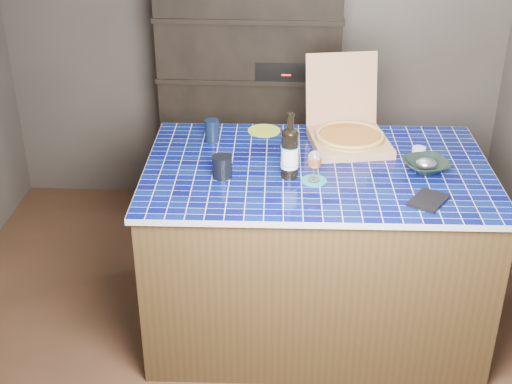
# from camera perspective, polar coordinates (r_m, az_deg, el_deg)

# --- Properties ---
(room) EXTENTS (3.50, 3.50, 3.50)m
(room) POSITION_cam_1_polar(r_m,az_deg,el_deg) (3.40, -2.27, 4.56)
(room) COLOR brown
(room) RESTS_ON ground
(shelving_unit) EXTENTS (1.20, 0.41, 1.80)m
(shelving_unit) POSITION_cam_1_polar(r_m,az_deg,el_deg) (4.95, -0.44, 7.90)
(shelving_unit) COLOR black
(shelving_unit) RESTS_ON floor
(kitchen_island) EXTENTS (1.83, 1.19, 0.98)m
(kitchen_island) POSITION_cam_1_polar(r_m,az_deg,el_deg) (3.95, 4.68, -4.43)
(kitchen_island) COLOR #432F1A
(kitchen_island) RESTS_ON floor
(pizza_box) EXTENTS (0.49, 0.56, 0.45)m
(pizza_box) POSITION_cam_1_polar(r_m,az_deg,el_deg) (3.96, 7.42, 4.65)
(pizza_box) COLOR tan
(pizza_box) RESTS_ON kitchen_island
(mead_bottle) EXTENTS (0.09, 0.09, 0.34)m
(mead_bottle) POSITION_cam_1_polar(r_m,az_deg,el_deg) (3.54, 2.72, 3.18)
(mead_bottle) COLOR black
(mead_bottle) RESTS_ON kitchen_island
(teal_trivet) EXTENTS (0.13, 0.13, 0.01)m
(teal_trivet) POSITION_cam_1_polar(r_m,az_deg,el_deg) (3.56, 4.64, 0.92)
(teal_trivet) COLOR #19837E
(teal_trivet) RESTS_ON kitchen_island
(wine_glass) EXTENTS (0.07, 0.07, 0.16)m
(wine_glass) POSITION_cam_1_polar(r_m,az_deg,el_deg) (3.51, 4.71, 2.54)
(wine_glass) COLOR white
(wine_glass) RESTS_ON teal_trivet
(tumbler) EXTENTS (0.10, 0.10, 0.11)m
(tumbler) POSITION_cam_1_polar(r_m,az_deg,el_deg) (3.57, -2.73, 2.04)
(tumbler) COLOR black
(tumbler) RESTS_ON kitchen_island
(dvd_case) EXTENTS (0.22, 0.24, 0.02)m
(dvd_case) POSITION_cam_1_polar(r_m,az_deg,el_deg) (3.45, 13.62, -0.65)
(dvd_case) COLOR black
(dvd_case) RESTS_ON kitchen_island
(bowl) EXTENTS (0.28, 0.28, 0.06)m
(bowl) POSITION_cam_1_polar(r_m,az_deg,el_deg) (3.75, 13.44, 2.08)
(bowl) COLOR black
(bowl) RESTS_ON kitchen_island
(foil_contents) EXTENTS (0.11, 0.09, 0.05)m
(foil_contents) POSITION_cam_1_polar(r_m,az_deg,el_deg) (3.74, 13.46, 2.25)
(foil_contents) COLOR silver
(foil_contents) RESTS_ON bowl
(white_jar) EXTENTS (0.07, 0.07, 0.06)m
(white_jar) POSITION_cam_1_polar(r_m,az_deg,el_deg) (3.88, 12.88, 3.07)
(white_jar) COLOR silver
(white_jar) RESTS_ON kitchen_island
(navy_cup) EXTENTS (0.08, 0.08, 0.12)m
(navy_cup) POSITION_cam_1_polar(r_m,az_deg,el_deg) (3.98, -3.55, 4.93)
(navy_cup) COLOR black
(navy_cup) RESTS_ON kitchen_island
(green_trivet) EXTENTS (0.19, 0.19, 0.01)m
(green_trivet) POSITION_cam_1_polar(r_m,az_deg,el_deg) (4.12, 0.65, 4.93)
(green_trivet) COLOR #ACCC2B
(green_trivet) RESTS_ON kitchen_island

